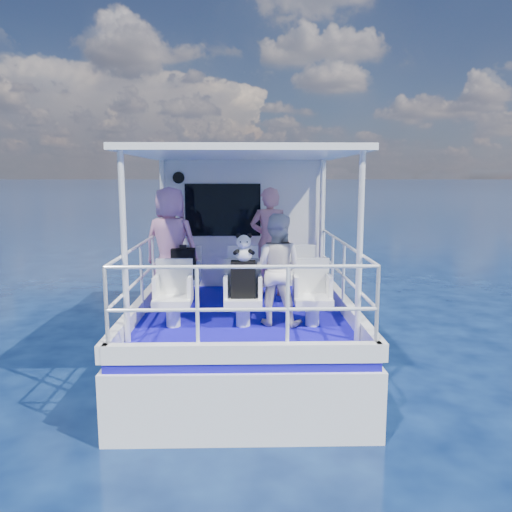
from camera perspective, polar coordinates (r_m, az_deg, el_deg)
The scene contains 20 objects.
ground at distance 7.87m, azimuth -1.44°, elevation -11.91°, with size 2000.00×2000.00×0.00m, color #061232.
hull at distance 8.81m, azimuth -1.43°, elevation -9.60°, with size 3.00×7.00×1.60m, color white.
deck at distance 8.58m, azimuth -1.45°, elevation -4.21°, with size 2.90×6.90×0.10m, color #140B9A.
cabin at distance 9.69m, azimuth -1.46°, elevation 4.19°, with size 2.85×2.00×2.20m, color white.
canopy at distance 7.16m, azimuth -1.54°, elevation 11.66°, with size 3.00×3.20×0.08m, color white.
canopy_posts at distance 7.15m, azimuth -1.50°, elevation 2.51°, with size 2.77×2.97×2.20m.
railings at distance 6.92m, azimuth -1.49°, elevation -2.73°, with size 2.84×3.59×1.00m, color white, non-canonical shape.
seat_port_fwd at distance 7.80m, azimuth -8.11°, elevation -3.82°, with size 0.48×0.46×0.38m, color white.
seat_center_fwd at distance 7.74m, azimuth -1.47°, elevation -3.82°, with size 0.48×0.46×0.38m, color white.
seat_stbd_fwd at distance 7.79m, azimuth 5.18°, elevation -3.77°, with size 0.48×0.46×0.38m, color white.
seat_port_aft at distance 6.55m, azimuth -9.44°, elevation -6.32°, with size 0.48×0.46×0.38m, color white.
seat_center_aft at distance 6.48m, azimuth -1.49°, elevation -6.35°, with size 0.48×0.46×0.38m, color white.
seat_stbd_aft at distance 6.54m, azimuth 6.46°, elevation -6.27°, with size 0.48×0.46×0.38m, color white.
passenger_port_fwd at distance 7.80m, azimuth -9.72°, elevation 1.32°, with size 0.66×0.47×1.77m, color pink.
passenger_stbd_fwd at distance 8.07m, azimuth 1.57°, elevation 1.65°, with size 0.64×0.42×1.75m, color pink.
passenger_stbd_aft at distance 6.46m, azimuth 2.30°, elevation -1.54°, with size 0.71×0.55×1.45m, color white.
backpack_port at distance 7.63m, azimuth -8.29°, elevation -0.87°, with size 0.35×0.20×0.46m, color black.
backpack_center at distance 6.37m, azimuth -1.48°, elevation -2.69°, with size 0.31×0.18×0.47m, color black.
compact_camera at distance 7.57m, azimuth -8.34°, elevation 1.05°, with size 0.10×0.06×0.06m, color black.
panda at distance 6.28m, azimuth -1.40°, elevation 0.97°, with size 0.23×0.19×0.35m, color white, non-canonical shape.
Camera 1 is at (0.02, -7.35, 2.80)m, focal length 35.00 mm.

